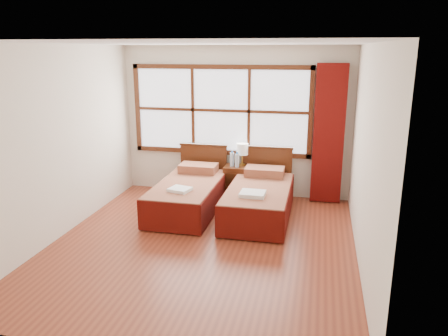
# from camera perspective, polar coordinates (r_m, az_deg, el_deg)

# --- Properties ---
(floor) EXTENTS (4.50, 4.50, 0.00)m
(floor) POSITION_cam_1_polar(r_m,az_deg,el_deg) (5.95, -2.83, -9.95)
(floor) COLOR brown
(floor) RESTS_ON ground
(ceiling) EXTENTS (4.50, 4.50, 0.00)m
(ceiling) POSITION_cam_1_polar(r_m,az_deg,el_deg) (5.38, -3.21, 15.98)
(ceiling) COLOR white
(ceiling) RESTS_ON wall_back
(wall_back) EXTENTS (4.00, 0.00, 4.00)m
(wall_back) POSITION_cam_1_polar(r_m,az_deg,el_deg) (7.67, 1.47, 6.03)
(wall_back) COLOR silver
(wall_back) RESTS_ON floor
(wall_left) EXTENTS (0.00, 4.50, 4.50)m
(wall_left) POSITION_cam_1_polar(r_m,az_deg,el_deg) (6.34, -20.74, 3.08)
(wall_left) COLOR silver
(wall_left) RESTS_ON floor
(wall_right) EXTENTS (0.00, 4.50, 4.50)m
(wall_right) POSITION_cam_1_polar(r_m,az_deg,el_deg) (5.36, 18.10, 1.21)
(wall_right) COLOR silver
(wall_right) RESTS_ON floor
(window) EXTENTS (3.16, 0.06, 1.56)m
(window) POSITION_cam_1_polar(r_m,az_deg,el_deg) (7.65, -0.42, 7.53)
(window) COLOR white
(window) RESTS_ON wall_back
(curtain) EXTENTS (0.50, 0.16, 2.30)m
(curtain) POSITION_cam_1_polar(r_m,az_deg,el_deg) (7.42, 13.51, 4.28)
(curtain) COLOR #630D09
(curtain) RESTS_ON wall_back
(bed_left) EXTENTS (0.94, 1.96, 0.91)m
(bed_left) POSITION_cam_1_polar(r_m,az_deg,el_deg) (7.06, -4.62, -3.41)
(bed_left) COLOR #3A1C0C
(bed_left) RESTS_ON floor
(bed_right) EXTENTS (0.95, 1.97, 0.92)m
(bed_right) POSITION_cam_1_polar(r_m,az_deg,el_deg) (6.82, 4.63, -4.05)
(bed_right) COLOR #3A1C0C
(bed_right) RESTS_ON floor
(nightstand) EXTENTS (0.43, 0.43, 0.57)m
(nightstand) POSITION_cam_1_polar(r_m,az_deg,el_deg) (7.64, 1.70, -1.82)
(nightstand) COLOR #4A2210
(nightstand) RESTS_ON floor
(towels_left) EXTENTS (0.36, 0.33, 0.05)m
(towels_left) POSITION_cam_1_polar(r_m,az_deg,el_deg) (6.55, -5.78, -2.81)
(towels_left) COLOR white
(towels_left) RESTS_ON bed_left
(towels_right) EXTENTS (0.36, 0.32, 0.06)m
(towels_right) POSITION_cam_1_polar(r_m,az_deg,el_deg) (6.31, 3.76, -3.38)
(towels_right) COLOR white
(towels_right) RESTS_ON bed_right
(lamp) EXTENTS (0.20, 0.20, 0.38)m
(lamp) POSITION_cam_1_polar(r_m,az_deg,el_deg) (7.58, 2.40, 2.40)
(lamp) COLOR gold
(lamp) RESTS_ON nightstand
(bottle_near) EXTENTS (0.07, 0.07, 0.27)m
(bottle_near) POSITION_cam_1_polar(r_m,az_deg,el_deg) (7.52, 1.06, 1.14)
(bottle_near) COLOR #A9C2D9
(bottle_near) RESTS_ON nightstand
(bottle_far) EXTENTS (0.07, 0.07, 0.26)m
(bottle_far) POSITION_cam_1_polar(r_m,az_deg,el_deg) (7.47, 1.72, 1.01)
(bottle_far) COLOR #A9C2D9
(bottle_far) RESTS_ON nightstand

